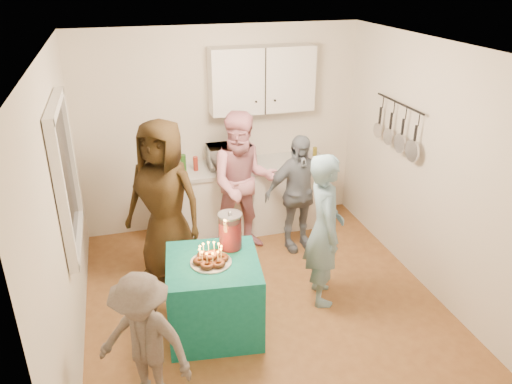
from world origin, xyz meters
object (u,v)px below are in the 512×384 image
object	(u,v)px
counter	(243,199)
microwave	(228,156)
child_near_left	(144,344)
punch_jar	(230,232)
woman_back_center	(243,183)
man_birthday	(324,230)
party_table	(214,296)
woman_back_right	(297,193)
woman_back_left	(164,201)

from	to	relation	value
counter	microwave	world-z (taller)	microwave
child_near_left	punch_jar	bearing A→B (deg)	79.99
woman_back_center	microwave	bearing A→B (deg)	107.07
microwave	man_birthday	world-z (taller)	man_birthday
microwave	party_table	distance (m)	2.09
man_birthday	child_near_left	xyz separation A→B (m)	(-1.87, -0.95, -0.20)
party_table	child_near_left	distance (m)	1.05
microwave	punch_jar	world-z (taller)	microwave
woman_back_right	woman_back_center	bearing A→B (deg)	156.46
party_table	woman_back_center	world-z (taller)	woman_back_center
microwave	child_near_left	size ratio (longest dim) A/B	0.42
counter	woman_back_center	size ratio (longest dim) A/B	1.27
microwave	woman_back_center	size ratio (longest dim) A/B	0.29
party_table	woman_back_left	world-z (taller)	woman_back_left
microwave	counter	bearing A→B (deg)	0.21
punch_jar	man_birthday	bearing A→B (deg)	-0.62
punch_jar	man_birthday	size ratio (longest dim) A/B	0.21
counter	punch_jar	bearing A→B (deg)	-108.04
woman_back_right	child_near_left	size ratio (longest dim) A/B	1.20
woman_back_left	woman_back_right	size ratio (longest dim) A/B	1.24
microwave	woman_back_center	bearing A→B (deg)	-80.04
counter	man_birthday	distance (m)	1.80
man_birthday	woman_back_left	size ratio (longest dim) A/B	0.89
punch_jar	man_birthday	world-z (taller)	man_birthday
counter	party_table	world-z (taller)	counter
woman_back_left	woman_back_right	xyz separation A→B (m)	(1.60, 0.15, -0.18)
punch_jar	child_near_left	size ratio (longest dim) A/B	0.28
microwave	woman_back_right	xyz separation A→B (m)	(0.70, -0.65, -0.32)
woman_back_left	woman_back_center	xyz separation A→B (m)	(0.97, 0.33, -0.04)
party_table	woman_back_left	xyz separation A→B (m)	(-0.31, 1.10, 0.53)
man_birthday	woman_back_right	world-z (taller)	man_birthday
counter	woman_back_right	distance (m)	0.88
woman_back_left	woman_back_center	bearing A→B (deg)	53.84
microwave	man_birthday	bearing A→B (deg)	-70.42
party_table	man_birthday	xyz separation A→B (m)	(1.18, 0.19, 0.43)
woman_back_center	man_birthday	bearing A→B (deg)	-59.95
microwave	child_near_left	distance (m)	2.98
counter	woman_back_right	bearing A→B (deg)	-51.30
party_table	man_birthday	world-z (taller)	man_birthday
woman_back_center	child_near_left	size ratio (longest dim) A/B	1.43
party_table	counter	bearing A→B (deg)	67.92
counter	microwave	xyz separation A→B (m)	(-0.19, 0.00, 0.62)
woman_back_center	woman_back_right	bearing A→B (deg)	-8.79
woman_back_left	woman_back_center	size ratio (longest dim) A/B	1.05
punch_jar	woman_back_right	world-z (taller)	woman_back_right
woman_back_left	punch_jar	bearing A→B (deg)	-24.62
man_birthday	child_near_left	size ratio (longest dim) A/B	1.33
party_table	microwave	bearing A→B (deg)	72.90
child_near_left	woman_back_center	bearing A→B (deg)	91.67
woman_back_right	child_near_left	world-z (taller)	woman_back_right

